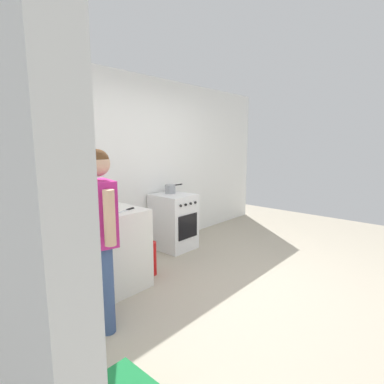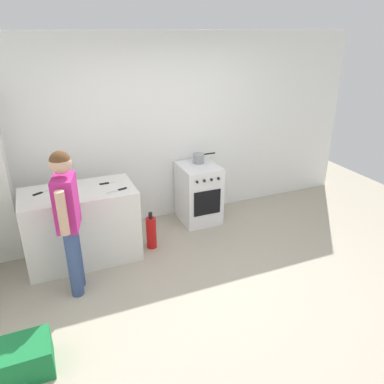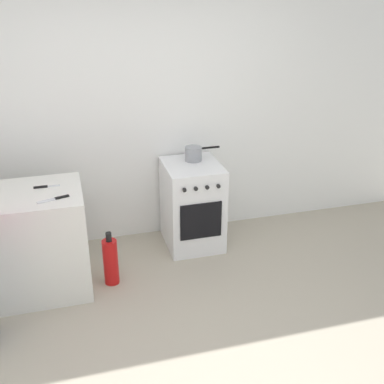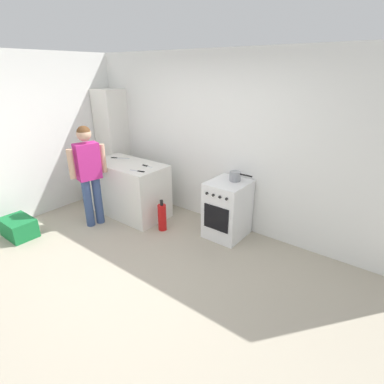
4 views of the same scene
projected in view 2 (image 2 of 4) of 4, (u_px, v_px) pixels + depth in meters
ground_plane at (226, 286)px, 4.14m from camera, size 8.00×8.00×0.00m
back_wall at (166, 130)px, 5.26m from camera, size 6.00×0.10×2.60m
counter_unit at (82, 225)px, 4.50m from camera, size 1.30×0.70×0.90m
oven_left at (199, 193)px, 5.42m from camera, size 0.53×0.62×0.85m
pot at (199, 158)px, 5.33m from camera, size 0.34×0.16×0.14m
knife_carving at (45, 191)px, 4.29m from camera, size 0.31×0.18×0.01m
knife_utility at (118, 190)px, 4.32m from camera, size 0.25×0.10×0.01m
knife_paring at (107, 183)px, 4.51m from camera, size 0.21×0.03×0.01m
person at (68, 213)px, 3.72m from camera, size 0.27×0.56×1.58m
fire_extinguisher at (151, 232)px, 4.80m from camera, size 0.13×0.13×0.50m
recycling_crate_lower at (19, 360)px, 3.06m from camera, size 0.52×0.36×0.28m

